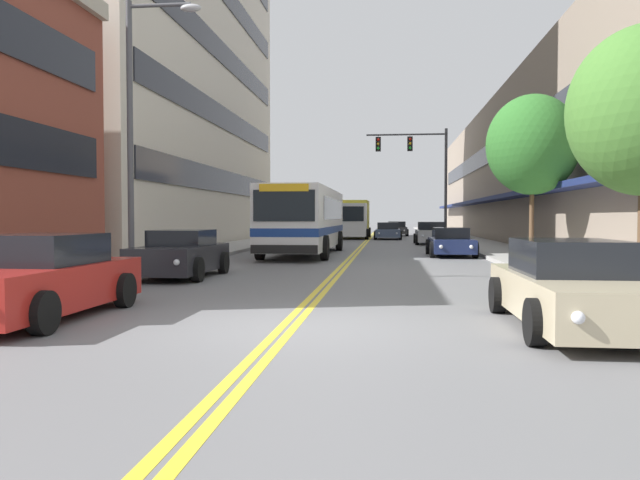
{
  "coord_description": "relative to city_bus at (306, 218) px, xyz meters",
  "views": [
    {
      "loc": [
        1.56,
        -9.63,
        1.71
      ],
      "look_at": [
        -1.5,
        18.12,
        0.69
      ],
      "focal_mm": 35.0,
      "sensor_mm": 36.0,
      "label": 1
    }
  ],
  "objects": [
    {
      "name": "street_tree_right_mid",
      "position": [
        9.25,
        -4.24,
        2.77
      ],
      "size": [
        3.46,
        3.46,
        6.22
      ],
      "color": "brown",
      "rests_on": "sidewalk_right"
    },
    {
      "name": "car_black_parked_left_mid",
      "position": [
        -2.11,
        10.78,
        -1.07
      ],
      "size": [
        2.14,
        4.6,
        1.36
      ],
      "color": "black",
      "rests_on": "ground_plane"
    },
    {
      "name": "ground_plane",
      "position": [
        2.27,
        17.89,
        -1.7
      ],
      "size": [
        240.0,
        240.0,
        0.0
      ],
      "primitive_type": "plane",
      "color": "slate"
    },
    {
      "name": "car_silver_parked_right_far",
      "position": [
        6.56,
        11.55,
        -1.04
      ],
      "size": [
        2.16,
        4.39,
        1.42
      ],
      "color": "#B7B7BC",
      "rests_on": "ground_plane"
    },
    {
      "name": "car_slate_blue_moving_lead",
      "position": [
        3.78,
        20.38,
        -1.09
      ],
      "size": [
        2.13,
        4.66,
        1.31
      ],
      "color": "#475675",
      "rests_on": "ground_plane"
    },
    {
      "name": "street_lamp_left_near",
      "position": [
        -2.75,
        -12.72,
        2.73
      ],
      "size": [
        2.05,
        0.28,
        7.44
      ],
      "color": "#47474C",
      "rests_on": "ground_plane"
    },
    {
      "name": "car_beige_parked_right_foreground",
      "position": [
        6.65,
        -18.77,
        -1.07
      ],
      "size": [
        1.97,
        4.83,
        1.36
      ],
      "color": "#BCAD89",
      "rests_on": "ground_plane"
    },
    {
      "name": "box_truck",
      "position": [
        1.03,
        22.02,
        -0.09
      ],
      "size": [
        2.56,
        7.78,
        3.08
      ],
      "color": "white",
      "rests_on": "ground_plane"
    },
    {
      "name": "car_dark_grey_moving_second",
      "position": [
        4.58,
        29.17,
        -1.08
      ],
      "size": [
        2.09,
        4.24,
        1.33
      ],
      "color": "#38383D",
      "rests_on": "ground_plane"
    },
    {
      "name": "car_charcoal_parked_left_far",
      "position": [
        -2.08,
        -11.49,
        -1.06
      ],
      "size": [
        2.03,
        4.3,
        1.35
      ],
      "color": "#232328",
      "rests_on": "ground_plane"
    },
    {
      "name": "centre_line",
      "position": [
        2.27,
        17.89,
        -1.69
      ],
      "size": [
        0.34,
        106.0,
        0.01
      ],
      "color": "yellow",
      "rests_on": "ground_plane"
    },
    {
      "name": "sidewalk_right",
      "position": [
        9.31,
        17.89,
        -1.62
      ],
      "size": [
        3.08,
        106.0,
        0.15
      ],
      "color": "#9E9B96",
      "rests_on": "ground_plane"
    },
    {
      "name": "car_navy_parked_right_mid",
      "position": [
        6.57,
        -0.67,
        -1.11
      ],
      "size": [
        1.99,
        4.64,
        1.25
      ],
      "color": "#19234C",
      "rests_on": "ground_plane"
    },
    {
      "name": "sidewalk_left",
      "position": [
        -4.77,
        17.89,
        -1.62
      ],
      "size": [
        3.08,
        106.0,
        0.15
      ],
      "color": "#9E9B96",
      "rests_on": "ground_plane"
    },
    {
      "name": "car_red_parked_left_near",
      "position": [
        -2.09,
        -18.81,
        -1.04
      ],
      "size": [
        2.1,
        4.66,
        1.43
      ],
      "color": "maroon",
      "rests_on": "ground_plane"
    },
    {
      "name": "city_bus",
      "position": [
        0.0,
        0.0,
        0.0
      ],
      "size": [
        2.91,
        12.05,
        2.99
      ],
      "color": "silver",
      "rests_on": "ground_plane"
    },
    {
      "name": "storefront_row_right",
      "position": [
        15.09,
        17.89,
        3.43
      ],
      "size": [
        9.1,
        68.0,
        10.25
      ],
      "color": "gray",
      "rests_on": "ground_plane"
    },
    {
      "name": "traffic_signal_mast",
      "position": [
        5.84,
        11.93,
        3.5
      ],
      "size": [
        5.18,
        0.38,
        7.39
      ],
      "color": "#47474C",
      "rests_on": "ground_plane"
    }
  ]
}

